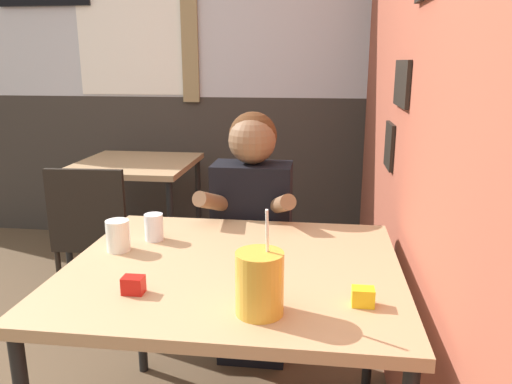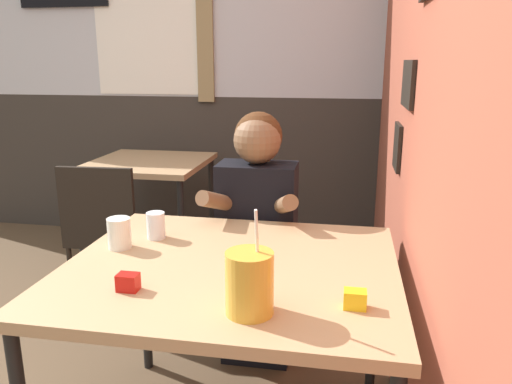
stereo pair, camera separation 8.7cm
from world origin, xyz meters
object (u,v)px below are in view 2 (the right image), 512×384
object	(u,v)px
chair_near_window	(108,227)
cocktail_pitcher	(250,283)
background_table	(149,173)
person_seated	(257,235)
main_table	(231,280)

from	to	relation	value
chair_near_window	cocktail_pitcher	world-z (taller)	cocktail_pitcher
chair_near_window	cocktail_pitcher	bearing A→B (deg)	-52.72
background_table	cocktail_pitcher	size ratio (longest dim) A/B	2.67
background_table	person_seated	world-z (taller)	person_seated
cocktail_pitcher	chair_near_window	bearing A→B (deg)	130.03
chair_near_window	cocktail_pitcher	distance (m)	1.62
background_table	person_seated	bearing A→B (deg)	-47.63
main_table	chair_near_window	size ratio (longest dim) A/B	1.27
background_table	person_seated	size ratio (longest dim) A/B	0.66
main_table	person_seated	world-z (taller)	person_seated
background_table	cocktail_pitcher	bearing A→B (deg)	-61.04
person_seated	main_table	bearing A→B (deg)	-88.07
cocktail_pitcher	background_table	bearing A→B (deg)	118.96
person_seated	cocktail_pitcher	bearing A→B (deg)	-81.04
chair_near_window	cocktail_pitcher	xyz separation A→B (m)	(1.02, -1.21, 0.32)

